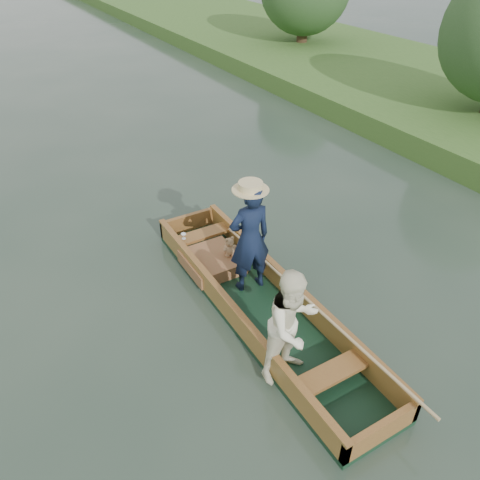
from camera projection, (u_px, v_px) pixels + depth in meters
ground at (260, 312)px, 6.98m from camera, size 120.00×120.00×0.00m
trees_far at (219, 13)px, 13.77m from camera, size 22.73×12.94×4.42m
punt at (262, 289)px, 6.51m from camera, size 1.28×5.29×1.88m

